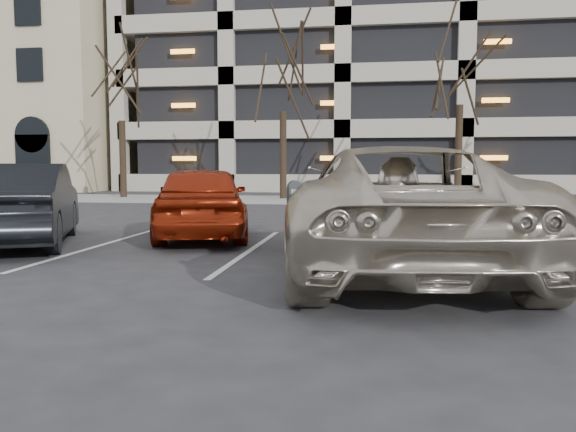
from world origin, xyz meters
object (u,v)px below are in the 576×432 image
object	(u,v)px
suv_silver	(391,209)
car_red	(202,201)
tree_c	(461,44)
parking_meter	(303,212)
tree_a	(121,72)
tree_b	(283,56)
car_dark	(22,205)

from	to	relation	value
suv_silver	car_red	bearing A→B (deg)	-46.52
suv_silver	car_red	size ratio (longest dim) A/B	1.47
tree_c	car_red	distance (m)	14.94
suv_silver	parking_meter	bearing A→B (deg)	60.22
tree_c	parking_meter	xyz separation A→B (m)	(-4.05, -17.41, -5.21)
tree_a	car_red	world-z (taller)	tree_a
suv_silver	tree_a	bearing A→B (deg)	-61.34
tree_b	suv_silver	distance (m)	16.45
tree_a	suv_silver	bearing A→B (deg)	-54.30
tree_c	suv_silver	size ratio (longest dim) A/B	1.35
tree_c	car_red	bearing A→B (deg)	-118.82
car_red	car_dark	xyz separation A→B (m)	(-2.90, -1.50, 0.00)
tree_b	parking_meter	distance (m)	18.35
car_dark	tree_b	bearing A→B (deg)	-125.27
tree_a	car_red	bearing A→B (deg)	-59.11
tree_a	tree_c	world-z (taller)	tree_c
tree_c	car_red	xyz separation A→B (m)	(-6.71, -12.19, -5.43)
tree_a	parking_meter	size ratio (longest dim) A/B	6.02
tree_b	car_dark	xyz separation A→B (m)	(-2.61, -13.69, -5.18)
parking_meter	tree_a	bearing A→B (deg)	97.56
car_red	tree_a	bearing A→B (deg)	-74.17
tree_c	tree_a	bearing A→B (deg)	180.00
tree_c	suv_silver	bearing A→B (deg)	-101.59
tree_b	car_red	world-z (taller)	tree_b
suv_silver	car_dark	xyz separation A→B (m)	(-6.50, 1.46, -0.10)
parking_meter	car_red	xyz separation A→B (m)	(-2.65, 5.22, -0.22)
tree_a	tree_c	distance (m)	14.02
suv_silver	car_red	world-z (taller)	suv_silver
tree_b	tree_c	size ratio (longest dim) A/B	0.96
tree_c	car_dark	xyz separation A→B (m)	(-9.61, -13.69, -5.43)
tree_b	car_dark	size ratio (longest dim) A/B	1.83
parking_meter	tree_b	bearing A→B (deg)	77.43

